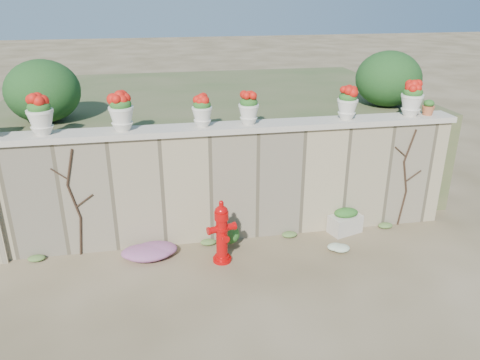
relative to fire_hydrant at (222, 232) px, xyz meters
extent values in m
plane|color=brown|center=(0.34, -0.92, -0.55)|extent=(80.00, 80.00, 0.00)
cube|color=#9B8A67|center=(0.34, 0.88, 0.45)|extent=(8.00, 0.40, 2.00)
cube|color=beige|center=(0.34, 0.88, 1.50)|extent=(8.10, 0.52, 0.10)
cube|color=#384C23|center=(0.34, 4.08, 0.45)|extent=(9.00, 6.00, 2.00)
ellipsoid|color=#143814|center=(-2.86, 2.08, 2.00)|extent=(1.30, 1.30, 1.10)
ellipsoid|color=#143814|center=(3.74, 2.08, 2.00)|extent=(1.30, 1.30, 1.10)
cylinder|color=black|center=(-2.32, 0.66, -0.20)|extent=(0.12, 0.04, 0.70)
cylinder|color=black|center=(-2.35, 0.66, 0.45)|extent=(0.17, 0.04, 0.61)
cylinder|color=black|center=(-2.34, 0.66, 1.05)|extent=(0.18, 0.04, 0.61)
cylinder|color=black|center=(-2.18, 0.66, 0.45)|extent=(0.30, 0.02, 0.22)
cylinder|color=black|center=(-2.51, 0.66, 0.95)|extent=(0.25, 0.02, 0.21)
cylinder|color=black|center=(3.58, 0.66, -0.20)|extent=(0.12, 0.04, 0.70)
cylinder|color=black|center=(3.55, 0.66, 0.45)|extent=(0.17, 0.04, 0.61)
cylinder|color=black|center=(3.56, 0.66, 1.05)|extent=(0.18, 0.04, 0.61)
cylinder|color=black|center=(3.72, 0.66, 0.45)|extent=(0.30, 0.02, 0.22)
cylinder|color=black|center=(3.39, 0.66, 0.95)|extent=(0.25, 0.02, 0.21)
cylinder|color=#B40607|center=(0.00, 0.00, -0.53)|extent=(0.31, 0.31, 0.06)
cylinder|color=#B40607|center=(0.00, 0.00, -0.11)|extent=(0.19, 0.19, 0.69)
cylinder|color=#B40607|center=(0.00, 0.00, 0.06)|extent=(0.23, 0.23, 0.04)
cylinder|color=#B40607|center=(0.00, 0.00, 0.29)|extent=(0.23, 0.23, 0.13)
ellipsoid|color=#B40607|center=(0.00, 0.00, 0.40)|extent=(0.21, 0.21, 0.16)
cylinder|color=#B40607|center=(0.00, 0.00, 0.49)|extent=(0.08, 0.08, 0.11)
cylinder|color=#B40607|center=(-0.15, -0.03, 0.06)|extent=(0.18, 0.14, 0.11)
cylinder|color=#B40607|center=(0.15, 0.04, 0.06)|extent=(0.18, 0.14, 0.11)
cylinder|color=#B40607|center=(0.03, -0.12, -0.05)|extent=(0.12, 0.13, 0.10)
cube|color=beige|center=(2.41, 0.57, -0.38)|extent=(0.66, 0.50, 0.34)
ellipsoid|color=#1E5119|center=(2.41, 0.57, -0.15)|extent=(0.51, 0.40, 0.18)
ellipsoid|color=#1E5119|center=(0.23, 0.38, -0.28)|extent=(0.58, 0.52, 0.55)
ellipsoid|color=#C427B3|center=(-1.15, 0.33, -0.42)|extent=(0.99, 0.66, 0.26)
ellipsoid|color=white|center=(2.01, -0.06, -0.47)|extent=(0.45, 0.36, 0.16)
ellipsoid|color=#1E5119|center=(-2.70, 0.88, 1.99)|extent=(0.35, 0.35, 0.21)
ellipsoid|color=red|center=(-2.70, 0.88, 2.08)|extent=(0.31, 0.31, 0.22)
ellipsoid|color=#1E5119|center=(-1.47, 0.88, 1.98)|extent=(0.35, 0.35, 0.21)
ellipsoid|color=red|center=(-1.47, 0.88, 2.06)|extent=(0.30, 0.30, 0.22)
ellipsoid|color=#1E5119|center=(-0.17, 0.88, 1.91)|extent=(0.29, 0.29, 0.18)
ellipsoid|color=red|center=(-0.17, 0.88, 1.98)|extent=(0.26, 0.26, 0.18)
ellipsoid|color=#1E5119|center=(0.62, 0.88, 1.92)|extent=(0.30, 0.30, 0.18)
ellipsoid|color=red|center=(0.62, 0.88, 1.99)|extent=(0.26, 0.26, 0.19)
ellipsoid|color=#1E5119|center=(2.38, 0.88, 1.94)|extent=(0.31, 0.31, 0.19)
ellipsoid|color=red|center=(2.38, 0.88, 2.01)|extent=(0.27, 0.27, 0.20)
ellipsoid|color=#1E5119|center=(3.60, 0.88, 1.97)|extent=(0.34, 0.34, 0.21)
ellipsoid|color=red|center=(3.60, 0.88, 2.06)|extent=(0.30, 0.30, 0.21)
ellipsoid|color=#1E5119|center=(3.95, 0.88, 1.75)|extent=(0.18, 0.18, 0.13)
camera|label=1|loc=(-0.96, -6.68, 3.69)|focal=35.00mm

